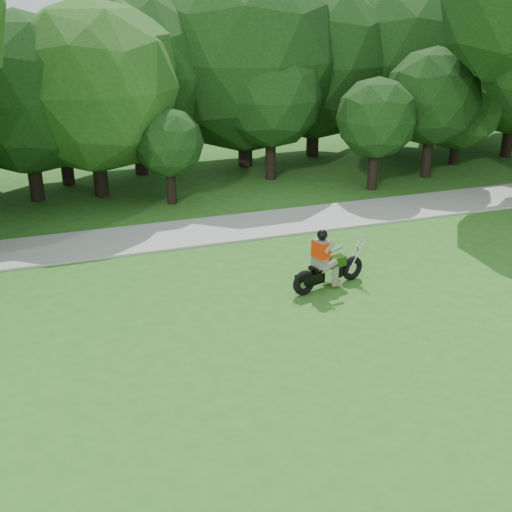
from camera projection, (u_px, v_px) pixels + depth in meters
ground at (404, 360)px, 12.11m from camera, size 100.00×100.00×0.00m
walkway at (262, 224)px, 19.08m from camera, size 60.00×2.20×0.06m
tree_line at (186, 73)px, 23.41m from camera, size 40.04×11.48×7.74m
chopper_motorcycle at (326, 267)px, 14.85m from camera, size 2.05×0.89×1.48m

